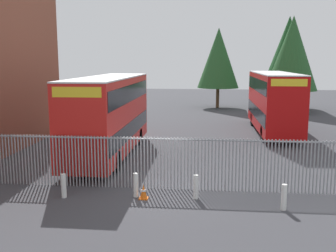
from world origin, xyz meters
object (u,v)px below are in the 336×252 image
object	(u,v)px
double_decker_bus_behind_fence_left	(273,100)
bollard_near_right	(196,187)
double_decker_bus_near_gate	(109,113)
traffic_cone_by_gate	(144,192)
bollard_center_front	(136,185)
bollard_near_left	(64,186)
bollard_far_right	(284,197)

from	to	relation	value
double_decker_bus_behind_fence_left	bollard_near_right	size ratio (longest dim) A/B	11.38
double_decker_bus_near_gate	traffic_cone_by_gate	bearing A→B (deg)	-66.23
double_decker_bus_near_gate	bollard_near_right	world-z (taller)	double_decker_bus_near_gate
bollard_center_front	traffic_cone_by_gate	bearing A→B (deg)	-33.38
double_decker_bus_near_gate	traffic_cone_by_gate	world-z (taller)	double_decker_bus_near_gate
traffic_cone_by_gate	bollard_near_left	bearing A→B (deg)	-177.10
bollard_center_front	double_decker_bus_near_gate	bearing A→B (deg)	111.99
traffic_cone_by_gate	double_decker_bus_behind_fence_left	bearing A→B (deg)	64.44
bollard_center_front	traffic_cone_by_gate	xyz separation A→B (m)	(0.34, -0.23, -0.19)
double_decker_bus_behind_fence_left	traffic_cone_by_gate	xyz separation A→B (m)	(-7.22, -15.10, -2.13)
bollard_near_right	bollard_near_left	bearing A→B (deg)	-175.76
double_decker_bus_near_gate	bollard_far_right	world-z (taller)	double_decker_bus_near_gate
bollard_center_front	bollard_near_right	world-z (taller)	same
traffic_cone_by_gate	bollard_center_front	bearing A→B (deg)	146.62
bollard_near_right	traffic_cone_by_gate	bearing A→B (deg)	-173.68
bollard_near_left	bollard_near_right	size ratio (longest dim) A/B	1.00
double_decker_bus_behind_fence_left	bollard_far_right	xyz separation A→B (m)	(-2.03, -15.72, -1.95)
double_decker_bus_behind_fence_left	bollard_center_front	xyz separation A→B (m)	(-7.56, -14.87, -1.95)
bollard_near_left	bollard_near_right	bearing A→B (deg)	4.24
double_decker_bus_behind_fence_left	bollard_near_right	world-z (taller)	double_decker_bus_behind_fence_left
bollard_far_right	bollard_near_right	bearing A→B (deg)	165.13
bollard_near_right	bollard_far_right	size ratio (longest dim) A/B	1.00
bollard_center_front	bollard_near_right	distance (m)	2.36
double_decker_bus_behind_fence_left	bollard_center_front	world-z (taller)	double_decker_bus_behind_fence_left
double_decker_bus_behind_fence_left	traffic_cone_by_gate	world-z (taller)	double_decker_bus_behind_fence_left
double_decker_bus_behind_fence_left	bollard_far_right	world-z (taller)	double_decker_bus_behind_fence_left
double_decker_bus_near_gate	bollard_near_left	bearing A→B (deg)	-90.77
bollard_near_left	traffic_cone_by_gate	distance (m)	3.14
double_decker_bus_behind_fence_left	traffic_cone_by_gate	size ratio (longest dim) A/B	18.32
bollard_center_front	bollard_far_right	distance (m)	5.60
double_decker_bus_near_gate	bollard_near_left	distance (m)	7.31
bollard_near_left	bollard_far_right	xyz separation A→B (m)	(8.32, -0.46, 0.00)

